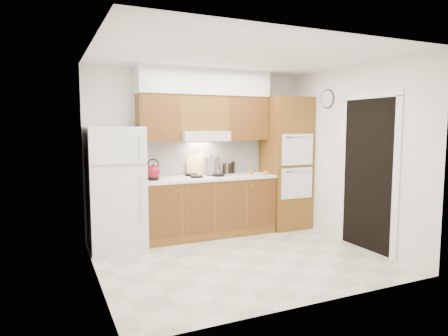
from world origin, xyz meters
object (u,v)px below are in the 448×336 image
object	(u,v)px
kettle	(153,172)
oven_cabinet	(286,163)
stock_pot	(212,166)
fridge	(115,188)

from	to	relation	value
kettle	oven_cabinet	bearing A→B (deg)	-20.42
stock_pot	oven_cabinet	bearing A→B (deg)	-4.78
fridge	oven_cabinet	xyz separation A→B (m)	(2.85, 0.03, 0.24)
oven_cabinet	stock_pot	world-z (taller)	oven_cabinet
fridge	kettle	distance (m)	0.58
fridge	kettle	bearing A→B (deg)	0.71
oven_cabinet	stock_pot	bearing A→B (deg)	175.22
oven_cabinet	kettle	world-z (taller)	oven_cabinet
kettle	stock_pot	distance (m)	0.99
fridge	stock_pot	size ratio (longest dim) A/B	6.52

